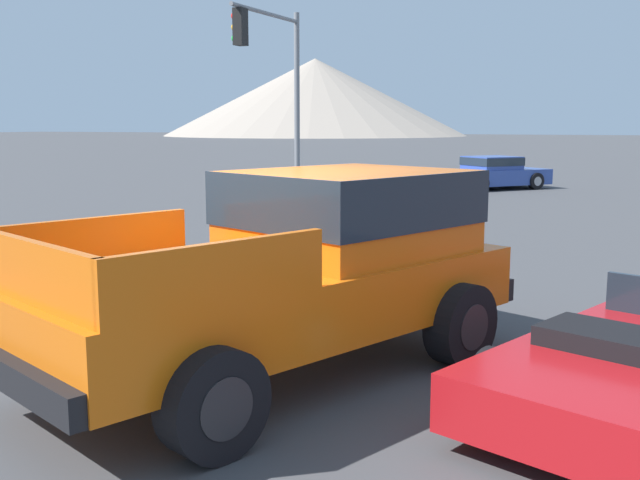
# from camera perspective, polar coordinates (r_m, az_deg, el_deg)

# --- Properties ---
(ground_plane) EXTENTS (320.00, 320.00, 0.00)m
(ground_plane) POSITION_cam_1_polar(r_m,az_deg,el_deg) (7.97, -5.09, -8.90)
(ground_plane) COLOR #424244
(orange_pickup_truck) EXTENTS (3.76, 5.59, 1.95)m
(orange_pickup_truck) POSITION_cam_1_polar(r_m,az_deg,el_deg) (7.40, -1.02, -1.46)
(orange_pickup_truck) COLOR orange
(orange_pickup_truck) RESTS_ON ground_plane
(parked_car_blue) EXTENTS (4.02, 4.28, 1.21)m
(parked_car_blue) POSITION_cam_1_polar(r_m,az_deg,el_deg) (28.72, 13.05, 5.04)
(parked_car_blue) COLOR #334C9E
(parked_car_blue) RESTS_ON ground_plane
(traffic_light_crosswalk) EXTENTS (0.38, 3.68, 5.54)m
(traffic_light_crosswalk) POSITION_cam_1_polar(r_m,az_deg,el_deg) (20.78, -3.56, 12.85)
(traffic_light_crosswalk) COLOR slate
(traffic_light_crosswalk) RESTS_ON ground_plane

